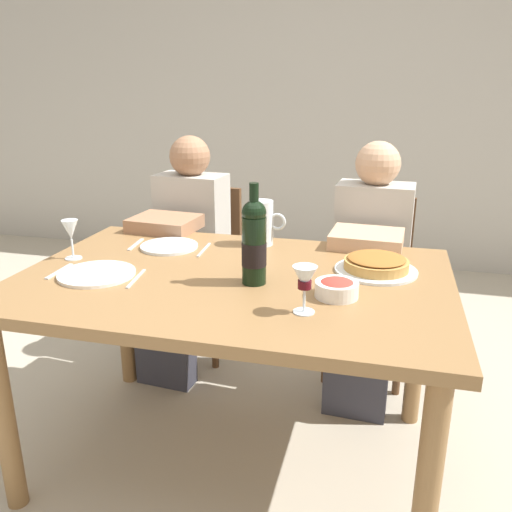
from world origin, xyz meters
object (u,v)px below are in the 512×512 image
object	(u,v)px
salad_bowl	(337,288)
wine_glass_right_diner	(305,280)
dining_table	(233,300)
diner_left	(183,249)
diner_right	(368,266)
wine_glass_left_diner	(71,232)
wine_bottle	(254,242)
chair_left	(203,258)
water_pitcher	(261,225)
dinner_plate_right_setting	(169,246)
chair_right	(372,274)
dinner_plate_left_setting	(97,274)
baked_tart	(376,264)

from	to	relation	value
salad_bowl	wine_glass_right_diner	bearing A→B (deg)	-119.06
wine_glass_right_diner	dining_table	bearing A→B (deg)	139.89
diner_left	diner_right	xyz separation A→B (m)	(0.90, -0.03, 0.00)
salad_bowl	wine_glass_left_diner	distance (m)	1.03
wine_bottle	chair_left	bearing A→B (deg)	119.20
water_pitcher	diner_left	size ratio (longest dim) A/B	0.16
salad_bowl	diner_right	size ratio (longest dim) A/B	0.12
dining_table	chair_left	distance (m)	1.02
dinner_plate_right_setting	chair_right	xyz separation A→B (m)	(0.80, 0.62, -0.27)
wine_glass_right_diner	chair_right	distance (m)	1.19
salad_bowl	diner_left	bearing A→B (deg)	137.19
dinner_plate_left_setting	chair_right	size ratio (longest dim) A/B	0.31
water_pitcher	wine_glass_left_diner	xyz separation A→B (m)	(-0.65, -0.36, 0.03)
wine_bottle	wine_glass_left_diner	bearing A→B (deg)	173.97
dinner_plate_right_setting	diner_right	distance (m)	0.89
water_pitcher	salad_bowl	xyz separation A→B (m)	(0.36, -0.49, -0.05)
salad_bowl	diner_right	world-z (taller)	diner_right
baked_tart	diner_right	size ratio (longest dim) A/B	0.25
wine_glass_left_diner	chair_left	distance (m)	0.97
diner_right	baked_tart	bearing A→B (deg)	98.20
dining_table	salad_bowl	distance (m)	0.40
dining_table	dinner_plate_right_setting	distance (m)	0.44
salad_bowl	wine_glass_left_diner	bearing A→B (deg)	172.64
chair_left	diner_left	distance (m)	0.26
dining_table	salad_bowl	world-z (taller)	salad_bowl
dining_table	chair_right	size ratio (longest dim) A/B	1.72
wine_bottle	wine_glass_right_diner	world-z (taller)	wine_bottle
water_pitcher	wine_bottle	bearing A→B (deg)	-79.40
wine_bottle	wine_glass_left_diner	world-z (taller)	wine_bottle
baked_tart	chair_right	world-z (taller)	chair_right
salad_bowl	diner_left	size ratio (longest dim) A/B	0.12
dining_table	diner_right	bearing A→B (deg)	55.27
salad_bowl	dinner_plate_left_setting	size ratio (longest dim) A/B	0.52
dinner_plate_left_setting	wine_bottle	bearing A→B (deg)	6.99
dining_table	diner_left	distance (m)	0.81
baked_tart	wine_glass_right_diner	world-z (taller)	wine_glass_right_diner
chair_left	chair_right	distance (m)	0.90
salad_bowl	chair_left	world-z (taller)	chair_left
baked_tart	wine_glass_left_diner	bearing A→B (deg)	-173.16
wine_bottle	diner_left	distance (m)	0.95
wine_glass_left_diner	dinner_plate_right_setting	distance (m)	0.39
wine_bottle	water_pitcher	distance (m)	0.45
chair_right	chair_left	bearing A→B (deg)	1.58
baked_tart	diner_right	distance (m)	0.51
dining_table	wine_glass_right_diner	bearing A→B (deg)	-40.11
diner_right	dinner_plate_right_setting	bearing A→B (deg)	29.51
baked_tart	dinner_plate_left_setting	bearing A→B (deg)	-163.45
dinner_plate_left_setting	dining_table	bearing A→B (deg)	14.02
dinner_plate_left_setting	chair_left	distance (m)	1.05
wine_glass_left_diner	diner_left	xyz separation A→B (m)	(0.19, 0.64, -0.25)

